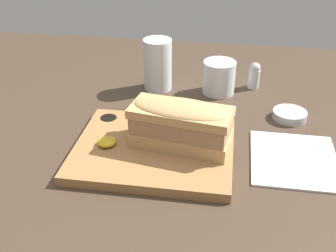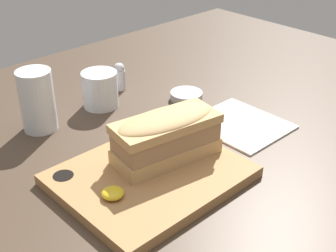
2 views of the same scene
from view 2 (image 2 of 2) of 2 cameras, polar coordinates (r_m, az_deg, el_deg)
dining_table at (r=77.93cm, az=-0.09°, el=-6.81°), size 167.46×125.37×2.00cm
serving_board at (r=76.11cm, az=-2.25°, el=-6.07°), size 28.41×23.68×1.85cm
sandwich at (r=76.54cm, az=-0.21°, el=-1.02°), size 18.81×10.52×8.34cm
mustard_dollop at (r=70.37cm, az=-6.85°, el=-8.05°), size 3.37×3.37×1.35cm
water_glass at (r=91.94cm, az=-15.59°, el=2.56°), size 6.58×6.58×12.02cm
wine_glass at (r=99.18cm, az=-8.26°, el=4.21°), size 7.48×7.48×7.61cm
napkin at (r=93.10cm, az=8.80°, el=0.21°), size 15.26×17.18×0.40cm
salt_shaker at (r=106.48cm, az=-5.94°, el=6.08°), size 2.70×2.70×6.33cm
condiment_dish at (r=102.09cm, az=2.25°, el=3.71°), size 7.01×7.01×1.72cm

